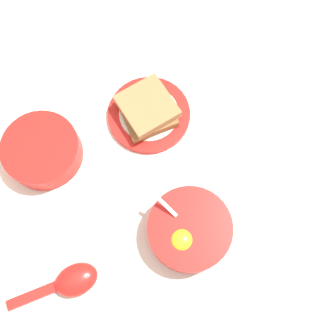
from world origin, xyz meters
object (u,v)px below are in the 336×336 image
toast_plate (149,114)px  congee_bowl (42,150)px  toast_sandwich (147,109)px  egg_bowl (189,230)px  soup_spoon (68,281)px

toast_plate → congee_bowl: (-0.17, -0.15, 0.02)m
congee_bowl → toast_sandwich: bearing=42.4°
egg_bowl → toast_plate: bearing=127.4°
toast_plate → toast_sandwich: 0.03m
egg_bowl → toast_plate: 0.26m
toast_plate → toast_sandwich: (-0.00, -0.00, 0.03)m
toast_sandwich → soup_spoon: bearing=-93.1°
toast_sandwich → soup_spoon: 0.36m
soup_spoon → egg_bowl: bearing=41.8°
toast_plate → congee_bowl: size_ratio=1.14×
soup_spoon → congee_bowl: (-0.15, 0.21, 0.01)m
soup_spoon → congee_bowl: bearing=124.6°
toast_plate → soup_spoon: bearing=-93.5°
egg_bowl → toast_plate: (-0.16, 0.20, -0.02)m
soup_spoon → toast_sandwich: bearing=86.9°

